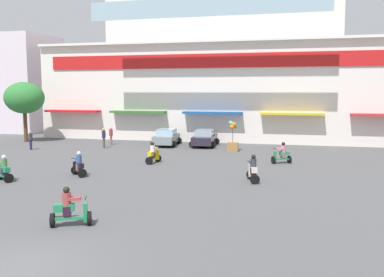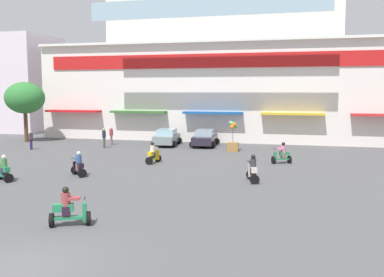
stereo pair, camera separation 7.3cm
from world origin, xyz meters
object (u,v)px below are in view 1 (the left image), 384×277
Objects in this scene: scooter_rider_3 at (70,210)px; scooter_rider_5 at (4,170)px; pedestrian_1 at (111,135)px; parked_car_1 at (205,138)px; scooter_rider_7 at (282,155)px; plaza_tree_0 at (24,98)px; pedestrian_2 at (104,137)px; pedestrian_0 at (31,139)px; scooter_rider_0 at (153,154)px; balloon_vendor_cart at (233,138)px; scooter_rider_4 at (79,166)px; scooter_rider_2 at (253,170)px; parked_car_0 at (167,137)px.

scooter_rider_3 is 1.04× the size of scooter_rider_5.
scooter_rider_3 is 23.89m from pedestrian_1.
parked_car_1 is 10.51m from scooter_rider_7.
plaza_tree_0 is 3.34× the size of pedestrian_2.
parked_car_1 is 18.98m from scooter_rider_5.
pedestrian_0 is 6.12m from pedestrian_2.
scooter_rider_3 is (17.66, -22.51, -3.67)m from plaza_tree_0.
scooter_rider_5 is at bearing -86.78° from pedestrian_1.
scooter_rider_5 is at bearing 140.83° from scooter_rider_3.
plaza_tree_0 reaches higher than scooter_rider_0.
scooter_rider_5 is 0.90× the size of pedestrian_1.
pedestrian_1 is at bearing 110.88° from scooter_rider_3.
pedestrian_2 reaches higher than scooter_rider_5.
parked_car_1 is (17.79, 1.01, -3.54)m from plaza_tree_0.
balloon_vendor_cart is at bearing 81.57° from scooter_rider_3.
scooter_rider_4 is 14.45m from pedestrian_1.
pedestrian_0 is at bearing 118.36° from scooter_rider_5.
scooter_rider_0 is 0.99× the size of scooter_rider_2.
scooter_rider_3 is at bearing -67.83° from pedestrian_2.
scooter_rider_7 is (14.84, 9.58, -0.01)m from scooter_rider_5.
parked_car_0 is at bearing 76.12° from scooter_rider_5.
pedestrian_0 is at bearing -152.05° from parked_car_0.
scooter_rider_7 is at bearing -47.48° from parked_car_1.
scooter_rider_7 is 0.85× the size of pedestrian_2.
scooter_rider_0 is 1.03× the size of scooter_rider_4.
scooter_rider_4 is at bearing -118.33° from scooter_rider_0.
scooter_rider_4 is at bearing -72.99° from pedestrian_1.
pedestrian_2 is 11.32m from balloon_vendor_cart.
scooter_rider_0 is at bearing -166.92° from scooter_rider_7.
parked_car_0 is 2.68× the size of pedestrian_1.
scooter_rider_7 is (7.23, 15.78, -0.01)m from scooter_rider_3.
scooter_rider_7 is (8.68, 2.02, -0.01)m from scooter_rider_0.
plaza_tree_0 is 18.16m from parked_car_1.
plaza_tree_0 reaches higher than pedestrian_1.
scooter_rider_0 is 1.02× the size of scooter_rider_5.
pedestrian_1 is (-7.06, 8.55, 0.33)m from scooter_rider_0.
balloon_vendor_cart reaches higher than scooter_rider_0.
plaza_tree_0 is 10.26m from pedestrian_2.
pedestrian_1 reaches higher than parked_car_1.
pedestrian_0 is (-19.68, 8.33, 0.27)m from scooter_rider_2.
scooter_rider_4 is 4.04m from scooter_rider_5.
scooter_rider_0 is at bearing -99.20° from parked_car_1.
scooter_rider_7 is (10.63, -7.44, -0.14)m from parked_car_0.
scooter_rider_7 is at bearing 32.29° from scooter_rider_4.
pedestrian_1 is at bearing 107.01° from scooter_rider_4.
pedestrian_1 is (-8.64, -1.21, 0.20)m from parked_car_1.
scooter_rider_4 is 0.59× the size of balloon_vendor_cart.
parked_car_0 is at bearing 123.77° from scooter_rider_2.
scooter_rider_2 is at bearing -76.28° from balloon_vendor_cart.
scooter_rider_3 is at bearing -98.43° from balloon_vendor_cart.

